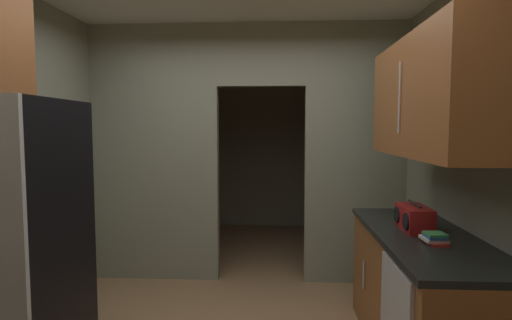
{
  "coord_description": "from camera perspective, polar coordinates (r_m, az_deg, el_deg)",
  "views": [
    {
      "loc": [
        0.35,
        -2.59,
        1.6
      ],
      "look_at": [
        0.14,
        1.09,
        1.31
      ],
      "focal_mm": 28.89,
      "sensor_mm": 36.0,
      "label": 1
    }
  ],
  "objects": [
    {
      "name": "upper_cabinet_counterside",
      "position": [
        2.92,
        22.7,
        8.01
      ],
      "size": [
        0.36,
        1.56,
        0.77
      ],
      "color": "brown"
    },
    {
      "name": "adjoining_room_shell",
      "position": [
        5.99,
        -0.02,
        1.86
      ],
      "size": [
        3.25,
        2.51,
        2.66
      ],
      "color": "gray",
      "rests_on": "ground"
    },
    {
      "name": "kitchen_partition",
      "position": [
        4.28,
        -1.92,
        1.96
      ],
      "size": [
        3.25,
        0.12,
        2.66
      ],
      "color": "gray",
      "rests_on": "ground"
    },
    {
      "name": "book_stack",
      "position": [
        2.76,
        23.52,
        -9.94
      ],
      "size": [
        0.14,
        0.17,
        0.07
      ],
      "color": "red",
      "rests_on": "lower_cabinet_run"
    },
    {
      "name": "refrigerator",
      "position": [
        2.77,
        -31.87,
        -11.33
      ],
      "size": [
        0.76,
        0.75,
        1.76
      ],
      "color": "black",
      "rests_on": "ground"
    },
    {
      "name": "boombox",
      "position": [
        3.07,
        21.02,
        -7.51
      ],
      "size": [
        0.18,
        0.36,
        0.19
      ],
      "color": "maroon",
      "rests_on": "lower_cabinet_run"
    },
    {
      "name": "lower_cabinet_run",
      "position": [
        3.14,
        21.93,
        -17.39
      ],
      "size": [
        0.64,
        1.73,
        0.9
      ],
      "color": "brown",
      "rests_on": "ground"
    }
  ]
}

